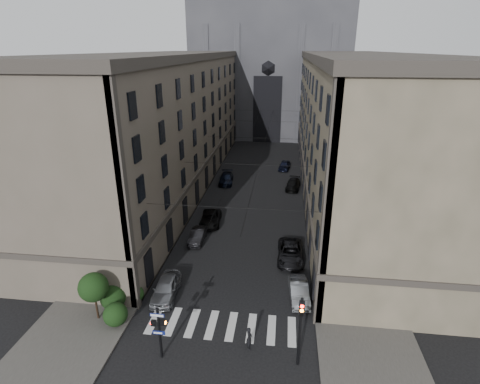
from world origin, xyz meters
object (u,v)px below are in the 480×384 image
at_px(car_left_near, 166,288).
at_px(car_right_midfar, 293,185).
at_px(traffic_light_right, 300,325).
at_px(car_right_far, 284,165).
at_px(gothic_tower, 271,55).
at_px(pedestrian, 249,338).
at_px(pedestrian_signal_left, 159,329).
at_px(car_left_midnear, 198,236).
at_px(car_right_near, 299,291).
at_px(car_left_far, 226,179).
at_px(car_right_midnear, 290,253).
at_px(car_left_midfar, 211,219).

bearing_deg(car_left_near, car_right_midfar, 66.01).
distance_m(traffic_light_right, car_right_far, 42.59).
height_order(gothic_tower, car_left_near, gothic_tower).
bearing_deg(pedestrian, pedestrian_signal_left, 102.68).
bearing_deg(car_right_midfar, car_left_midnear, -113.41).
height_order(car_right_near, pedestrian, pedestrian).
xyz_separation_m(car_right_near, car_right_midfar, (-0.24, 26.04, -0.03)).
bearing_deg(car_left_midnear, car_right_far, 71.69).
xyz_separation_m(car_left_near, car_right_midfar, (10.77, 27.05, -0.14)).
bearing_deg(traffic_light_right, car_left_midnear, 123.39).
bearing_deg(car_right_far, car_left_midnear, -100.80).
distance_m(car_left_far, pedestrian, 34.06).
distance_m(car_right_midnear, pedestrian, 12.45).
height_order(gothic_tower, car_right_midfar, gothic_tower).
bearing_deg(traffic_light_right, gothic_tower, 94.38).
relative_size(traffic_light_right, car_left_far, 1.04).
bearing_deg(car_right_near, pedestrian_signal_left, -146.50).
bearing_deg(car_right_midnear, car_right_midfar, 88.47).
height_order(car_right_near, car_right_midnear, car_right_midnear).
distance_m(pedestrian_signal_left, pedestrian, 6.16).
distance_m(gothic_tower, car_right_midnear, 62.43).
bearing_deg(car_right_midfar, car_right_midnear, -84.07).
bearing_deg(gothic_tower, car_right_midnear, -85.10).
bearing_deg(traffic_light_right, car_right_near, 88.29).
relative_size(car_right_midnear, car_right_far, 1.28).
relative_size(car_right_near, pedestrian, 2.47).
relative_size(car_left_near, car_left_midnear, 1.18).
relative_size(car_left_near, car_right_midnear, 0.87).
xyz_separation_m(car_left_midnear, car_left_far, (0.13, 18.75, 0.06)).
height_order(car_left_midnear, car_right_midnear, car_right_midnear).
height_order(gothic_tower, car_left_far, gothic_tower).
height_order(traffic_light_right, car_right_midfar, traffic_light_right).
bearing_deg(traffic_light_right, car_right_midnear, 92.02).
relative_size(car_left_near, car_left_far, 0.95).
distance_m(car_right_near, car_right_midnear, 6.15).
distance_m(traffic_light_right, car_left_midfar, 22.48).
bearing_deg(car_right_far, car_left_near, -96.83).
xyz_separation_m(gothic_tower, traffic_light_right, (5.60, -73.04, -14.51)).
relative_size(car_left_far, car_right_near, 1.17).
bearing_deg(car_left_far, pedestrian_signal_left, -92.53).
bearing_deg(car_left_midnear, pedestrian, -64.19).
relative_size(car_left_midfar, car_right_far, 1.16).
xyz_separation_m(car_left_near, pedestrian, (7.48, -5.00, 0.06)).
relative_size(car_right_midnear, car_right_midfar, 1.18).
bearing_deg(car_left_midnear, gothic_tower, 85.41).
bearing_deg(pedestrian, gothic_tower, -0.01).
relative_size(car_left_midnear, car_right_near, 0.94).
xyz_separation_m(pedestrian_signal_left, car_left_midfar, (-0.69, 20.48, -1.64)).
bearing_deg(car_right_midnear, car_right_far, 91.57).
xyz_separation_m(car_left_far, car_right_near, (10.42, -27.35, -0.02)).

